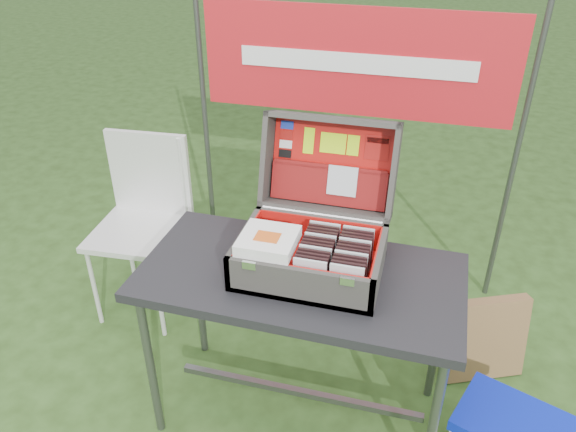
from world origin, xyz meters
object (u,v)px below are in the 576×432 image
(table, at_px, (299,347))
(suitcase, at_px, (314,210))
(cardboard_box, at_px, (485,339))
(chair, at_px, (137,234))

(table, bearing_deg, suitcase, 66.63)
(table, relative_size, suitcase, 2.27)
(suitcase, bearing_deg, table, -114.13)
(suitcase, bearing_deg, cardboard_box, 27.16)
(table, bearing_deg, cardboard_box, 31.04)
(cardboard_box, bearing_deg, suitcase, -177.19)
(table, height_order, chair, chair)
(chair, bearing_deg, table, -29.52)
(table, bearing_deg, chair, 154.98)
(table, xyz_separation_m, suitcase, (0.03, 0.07, 0.64))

